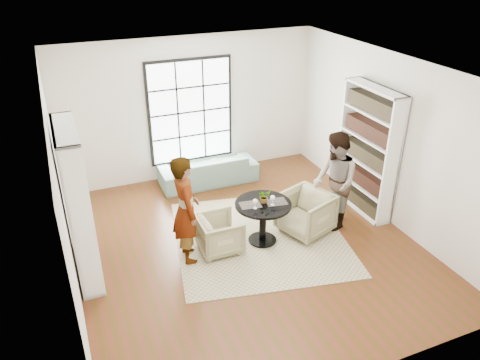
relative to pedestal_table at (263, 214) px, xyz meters
name	(u,v)px	position (x,y,z in m)	size (l,w,h in m)	color
ground	(246,245)	(-0.30, 0.01, -0.55)	(6.00, 6.00, 0.00)	#582715
room_shell	(234,166)	(-0.30, 0.55, 0.71)	(6.00, 6.01, 6.00)	silver
rug	(260,237)	(0.00, 0.11, -0.54)	(2.87, 2.87, 0.01)	tan
pedestal_table	(263,214)	(0.00, 0.00, 0.00)	(0.95, 0.95, 0.75)	black
sofa	(208,169)	(-0.13, 2.46, -0.25)	(2.05, 0.80, 0.60)	slate
armchair_left	(220,234)	(-0.76, 0.05, -0.23)	(0.68, 0.70, 0.63)	tan
armchair_right	(305,213)	(0.82, -0.01, -0.17)	(0.81, 0.83, 0.76)	tan
person_left	(186,210)	(-1.31, 0.05, 0.36)	(0.66, 0.43, 1.81)	gray
person_right	(335,182)	(1.37, -0.01, 0.34)	(0.87, 0.68, 1.78)	gray
placemat_left	(250,205)	(-0.22, 0.03, 0.21)	(0.34, 0.26, 0.01)	black
placemat_right	(276,202)	(0.22, -0.05, 0.21)	(0.34, 0.26, 0.01)	black
cutlery_left	(250,204)	(-0.22, 0.03, 0.22)	(0.14, 0.22, 0.01)	#B9BABE
cutlery_right	(276,202)	(0.22, -0.05, 0.22)	(0.14, 0.22, 0.01)	#B9BABE
wine_glass_left	(255,202)	(-0.19, -0.09, 0.33)	(0.08, 0.08, 0.17)	silver
wine_glass_right	(273,198)	(0.12, -0.11, 0.34)	(0.08, 0.08, 0.18)	silver
flower_centerpiece	(264,196)	(0.03, 0.03, 0.32)	(0.20, 0.18, 0.23)	gray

